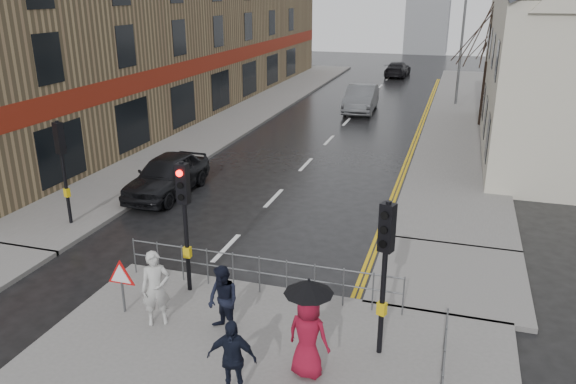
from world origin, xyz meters
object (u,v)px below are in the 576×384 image
Objects in this scene: pedestrian_a at (156,288)px; pedestrian_b at (223,300)px; pedestrian_with_umbrella at (308,325)px; pedestrian_d at (232,359)px; car_mid at (361,99)px; car_parked at (167,175)px.

pedestrian_a reaches higher than pedestrian_b.
pedestrian_with_umbrella is 1.31× the size of pedestrian_d.
pedestrian_a is 3.10m from pedestrian_d.
car_mid is (-2.51, 27.35, -0.11)m from pedestrian_d.
pedestrian_b is 0.36× the size of car_parked.
pedestrian_a is at bearing -62.44° from car_parked.
pedestrian_b is 0.76× the size of pedestrian_with_umbrella.
pedestrian_with_umbrella is 1.58m from pedestrian_d.
pedestrian_d is at bearing -139.86° from pedestrian_with_umbrella.
pedestrian_with_umbrella is 0.42× the size of car_mid.
pedestrian_with_umbrella is at bearing 32.07° from pedestrian_d.
car_mid is at bearing 87.18° from pedestrian_d.
pedestrian_with_umbrella is 0.47× the size of car_parked.
car_parked is at bearing 116.26° from pedestrian_d.
pedestrian_with_umbrella is at bearing -43.15° from pedestrian_a.
pedestrian_b is at bearing 158.42° from pedestrian_with_umbrella.
pedestrian_a is 25.61m from car_mid.
pedestrian_b is at bearing 109.67° from pedestrian_d.
pedestrian_b reaches higher than car_mid.
pedestrian_d is at bearing -87.10° from car_mid.
pedestrian_a is 1.11× the size of pedestrian_d.
pedestrian_b is 2.09m from pedestrian_d.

